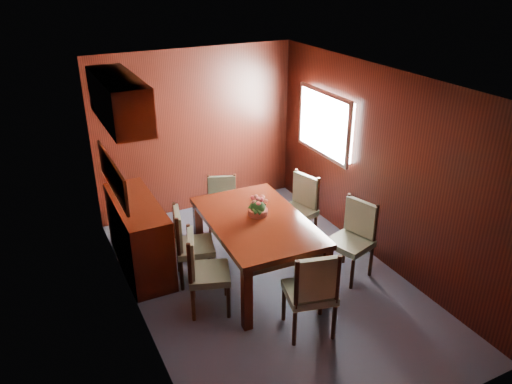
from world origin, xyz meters
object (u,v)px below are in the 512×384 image
sideboard (139,235)px  chair_head (312,289)px  chair_right_near (354,235)px  dining_table (257,228)px  chair_left_near (202,268)px  flower_centerpiece (258,206)px

sideboard → chair_head: 2.32m
chair_right_near → dining_table: bearing=51.4°
chair_right_near → sideboard: bearing=43.2°
chair_left_near → chair_head: chair_head is taller
dining_table → chair_left_near: size_ratio=1.84×
chair_left_near → chair_right_near: (1.85, -0.16, 0.00)m
sideboard → dining_table: sideboard is taller
chair_left_near → chair_head: 1.20m
chair_head → flower_centerpiece: 1.28m
sideboard → chair_left_near: 1.17m
chair_left_near → chair_head: size_ratio=0.95×
dining_table → chair_head: bearing=-85.4°
sideboard → chair_right_near: (2.25, -1.27, 0.08)m
sideboard → chair_head: chair_head is taller
chair_left_near → flower_centerpiece: 0.99m
chair_left_near → sideboard: bearing=-140.9°
dining_table → flower_centerpiece: size_ratio=7.10×
chair_right_near → chair_head: (-1.03, -0.71, 0.02)m
sideboard → flower_centerpiece: bearing=-31.5°
dining_table → chair_left_near: chair_left_near is taller
sideboard → dining_table: bearing=-35.8°
dining_table → chair_head: chair_head is taller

